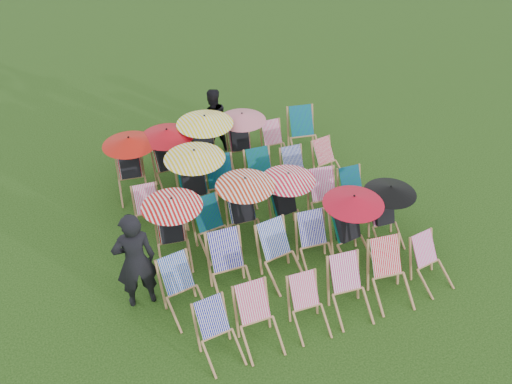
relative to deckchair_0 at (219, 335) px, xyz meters
name	(u,v)px	position (x,y,z in m)	size (l,w,h in m)	color
ground	(270,234)	(1.91, 2.20, -0.44)	(100.00, 100.00, 0.00)	black
deckchair_0	(219,335)	(0.00, 0.00, 0.00)	(0.63, 0.84, 0.87)	#A8794E
deckchair_1	(259,321)	(0.65, -0.03, 0.03)	(0.64, 0.88, 0.93)	#A8794E
deckchair_2	(309,307)	(1.52, -0.07, -0.01)	(0.61, 0.81, 0.84)	#A8794E
deckchair_3	(351,290)	(2.29, -0.06, 0.03)	(0.71, 0.92, 0.93)	#A8794E
deckchair_4	(391,275)	(3.09, -0.06, 0.05)	(0.77, 0.98, 0.97)	#A8794E
deckchair_5	(432,263)	(3.94, -0.07, -0.01)	(0.63, 0.83, 0.84)	#A8794E
deckchair_6	(183,290)	(-0.21, 1.06, 0.03)	(0.71, 0.92, 0.93)	#A8794E
deckchair_7	(231,269)	(0.67, 1.16, 0.07)	(0.74, 0.98, 1.02)	#A8794E
deckchair_8	(281,255)	(1.61, 1.13, 0.05)	(0.73, 0.95, 0.97)	#A8794E
deckchair_9	(317,244)	(2.32, 1.14, 0.03)	(0.71, 0.92, 0.93)	#A8794E
deckchair_10	(352,227)	(3.01, 1.08, 0.25)	(1.09, 1.17, 1.30)	#A8794E
deckchair_11	(387,213)	(3.87, 1.22, 0.18)	(0.98, 1.03, 1.16)	#A8794E
deckchair_12	(173,229)	(0.03, 2.35, 0.25)	(1.09, 1.16, 1.30)	#A8794E
deckchair_13	(213,228)	(0.79, 2.31, 0.03)	(0.69, 0.91, 0.94)	#A8794E
deckchair_14	(245,209)	(1.44, 2.35, 0.26)	(1.11, 1.17, 1.32)	#A8794E
deckchair_15	(288,201)	(2.30, 2.25, 0.22)	(1.05, 1.11, 1.24)	#A8794E
deckchair_16	(326,199)	(3.14, 2.22, 0.04)	(0.76, 0.96, 0.95)	#A8794E
deckchair_17	(355,194)	(3.79, 2.18, -0.01)	(0.62, 0.82, 0.85)	#A8794E
deckchair_18	(149,212)	(-0.16, 3.34, -0.02)	(0.63, 0.81, 0.83)	#A8794E
deckchair_19	(195,182)	(0.85, 3.45, 0.31)	(1.20, 1.26, 1.42)	#A8794E
deckchair_20	(223,186)	(1.42, 3.43, 0.06)	(0.78, 0.99, 0.99)	#A8794E
deckchair_21	(263,177)	(2.31, 3.42, 0.03)	(0.69, 0.91, 0.94)	#A8794E
deckchair_22	(296,171)	(3.08, 3.38, -0.02)	(0.60, 0.80, 0.83)	#A8794E
deckchair_23	(329,161)	(3.91, 3.43, -0.03)	(0.63, 0.81, 0.82)	#A8794E
deckchair_24	(131,166)	(-0.15, 4.63, 0.26)	(1.10, 1.17, 1.31)	#A8794E
deckchair_25	(169,157)	(0.66, 4.59, 0.26)	(1.11, 1.16, 1.32)	#A8794E
deckchair_26	(206,146)	(1.49, 4.59, 0.32)	(1.21, 1.26, 1.44)	#A8794E
deckchair_27	(242,139)	(2.37, 4.68, 0.23)	(1.06, 1.12, 1.25)	#A8794E
deckchair_28	(275,143)	(3.17, 4.60, -0.03)	(0.59, 0.79, 0.81)	#A8794E
deckchair_29	(304,134)	(3.87, 4.50, 0.08)	(0.85, 1.06, 1.03)	#A8794E
person_left	(135,261)	(-0.83, 1.55, 0.51)	(0.69, 0.45, 1.89)	black
person_rear	(212,120)	(2.01, 5.55, 0.34)	(0.75, 0.59, 1.55)	black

